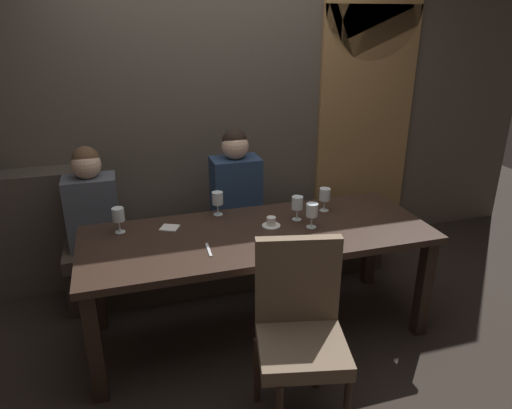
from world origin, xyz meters
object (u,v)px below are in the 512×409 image
Objects in this scene: wine_glass_end_right at (218,199)px; fork_on_table at (209,250)px; dining_table at (258,244)px; espresso_cup at (271,223)px; wine_glass_end_left at (312,211)px; wine_glass_near_right at (297,204)px; banquette_bench at (233,254)px; wine_glass_far_left at (325,195)px; chair_near_side at (300,321)px; wine_glass_center_front at (118,216)px; diner_bearded at (236,184)px; diner_redhead at (91,200)px.

wine_glass_end_right reaches higher than fork_on_table.
espresso_cup reaches higher than dining_table.
dining_table is 0.40m from wine_glass_end_left.
wine_glass_end_right is (-0.18, 0.34, 0.20)m from dining_table.
banquette_bench is at bearing 117.07° from wine_glass_near_right.
wine_glass_far_left is (0.54, 0.20, 0.20)m from dining_table.
chair_near_side reaches higher than fork_on_table.
espresso_cup is (0.94, -0.19, -0.09)m from wine_glass_center_front.
diner_bearded reaches higher than dining_table.
diner_redhead is at bearing 155.51° from wine_glass_end_right.
diner_bearded is (1.04, -0.04, 0.03)m from diner_redhead.
chair_near_side reaches higher than espresso_cup.
banquette_bench is 1.02m from wine_glass_end_left.
wine_glass_near_right is at bearing 19.62° from dining_table.
diner_redhead is at bearing 110.37° from wine_glass_center_front.
diner_redhead is 4.34× the size of fork_on_table.
wine_glass_far_left is at bearing 59.51° from chair_near_side.
banquette_bench is 0.91m from wine_glass_near_right.
wine_glass_end_right is at bearing 168.78° from wine_glass_far_left.
dining_table is at bearing -159.73° from wine_glass_far_left.
dining_table is 13.41× the size of wine_glass_end_right.
dining_table is 2.24× the size of chair_near_side.
dining_table is at bearing -90.00° from banquette_bench.
wine_glass_far_left reaches higher than fork_on_table.
banquette_bench is 3.13× the size of diner_bearded.
banquette_bench is at bearing 115.30° from wine_glass_end_left.
wine_glass_end_right is 1.37× the size of espresso_cup.
wine_glass_end_left is at bearing -72.62° from wine_glass_near_right.
wine_glass_near_right is 0.15m from wine_glass_end_left.
diner_bearded is (0.03, 1.40, 0.27)m from chair_near_side.
wine_glass_far_left and wine_glass_center_front have the same top height.
wine_glass_end_left is at bearing -29.07° from diner_redhead.
diner_bearded is 0.63m from wine_glass_near_right.
dining_table is 0.82m from banquette_bench.
diner_redhead reaches higher than wine_glass_far_left.
chair_near_side is at bearing -110.06° from wine_glass_near_right.
wine_glass_center_front is 0.64m from fork_on_table.
dining_table is at bearing 174.42° from wine_glass_end_left.
banquette_bench is at bearing 147.50° from diner_bearded.
banquette_bench is 1.14m from wine_glass_center_front.
chair_near_side is (-0.00, -0.72, -0.09)m from dining_table.
wine_glass_far_left is (0.51, -0.48, 0.02)m from diner_bearded.
wine_glass_end_right reaches higher than banquette_bench.
wine_glass_end_left is (0.35, 0.69, 0.29)m from chair_near_side.
dining_table is 0.70m from diner_bearded.
diner_redhead is at bearing 149.17° from espresso_cup.
wine_glass_end_left is (1.36, -0.76, 0.06)m from diner_redhead.
wine_glass_near_right is (-0.24, -0.09, 0.00)m from wine_glass_far_left.
espresso_cup is at bearing 159.80° from wine_glass_end_left.
espresso_cup is at bearing 28.19° from dining_table.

